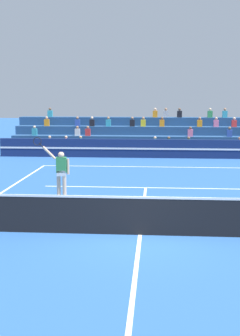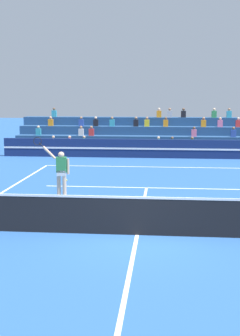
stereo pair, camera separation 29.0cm
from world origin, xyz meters
name	(u,v)px [view 1 (the left image)]	position (x,y,z in m)	size (l,w,h in m)	color
ground_plane	(140,235)	(0.00, 0.00, 0.00)	(120.00, 120.00, 0.00)	#285699
court_lines	(140,235)	(0.00, 0.00, 0.00)	(11.10, 23.90, 0.01)	white
tennis_net	(140,215)	(0.00, 0.00, 0.54)	(12.00, 0.10, 1.10)	#2D6B38
sponsor_banner_wall	(149,149)	(0.00, 15.41, 0.55)	(18.00, 0.26, 1.10)	navy
bleacher_stand	(150,139)	(0.00, 18.58, 0.84)	(17.78, 3.80, 2.83)	navy
tennis_player	(61,172)	(-3.01, 4.19, 0.98)	(1.34, 0.33, 2.30)	beige
tennis_ball	(65,180)	(-3.52, 7.58, 0.03)	(0.07, 0.07, 0.07)	#C6DB33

